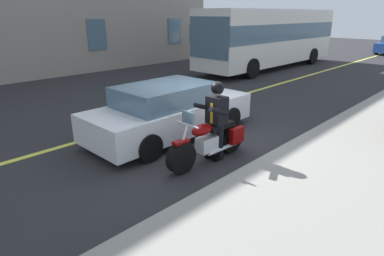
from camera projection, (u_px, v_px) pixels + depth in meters
name	position (u px, v px, depth m)	size (l,w,h in m)	color
ground_plane	(196.00, 139.00, 8.43)	(80.00, 80.00, 0.00)	#28282B
lane_center_stripe	(147.00, 122.00, 9.74)	(60.00, 0.16, 0.01)	#E5DB4C
motorcycle_main	(210.00, 141.00, 7.06)	(2.22, 0.63, 1.26)	black
rider_main	(216.00, 114.00, 6.99)	(0.63, 0.56, 1.74)	black
bus_near	(271.00, 35.00, 18.86)	(11.05, 2.70, 3.30)	white
car_silver	(170.00, 111.00, 8.44)	(4.60, 1.92, 1.40)	white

